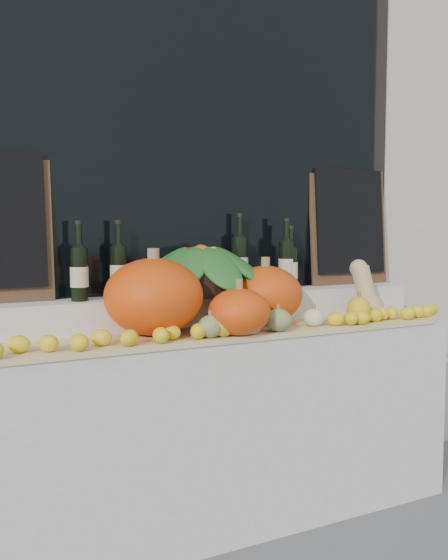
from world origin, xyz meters
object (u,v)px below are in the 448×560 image
(wine_bottle_tall, at_px, (239,263))
(produce_bowl, at_px, (201,269))
(butternut_squash, at_px, (366,292))
(pumpkin_left, at_px, (154,297))
(pumpkin_right, at_px, (265,295))

(wine_bottle_tall, bearing_deg, produce_bowl, -168.88)
(butternut_squash, distance_m, produce_bowl, 0.83)
(butternut_squash, height_order, produce_bowl, produce_bowl)
(pumpkin_left, relative_size, produce_bowl, 0.60)
(pumpkin_left, xyz_separation_m, butternut_squash, (1.10, -0.03, -0.03))
(pumpkin_right, xyz_separation_m, wine_bottle_tall, (-0.02, 0.21, 0.14))
(produce_bowl, distance_m, wine_bottle_tall, 0.23)
(butternut_squash, xyz_separation_m, produce_bowl, (-0.78, 0.24, 0.12))
(pumpkin_left, relative_size, butternut_squash, 1.44)
(wine_bottle_tall, bearing_deg, pumpkin_left, -154.92)
(pumpkin_right, bearing_deg, pumpkin_left, -174.96)
(pumpkin_left, relative_size, wine_bottle_tall, 1.09)
(butternut_squash, relative_size, produce_bowl, 0.42)
(produce_bowl, relative_size, wine_bottle_tall, 1.82)
(pumpkin_left, bearing_deg, wine_bottle_tall, 25.08)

